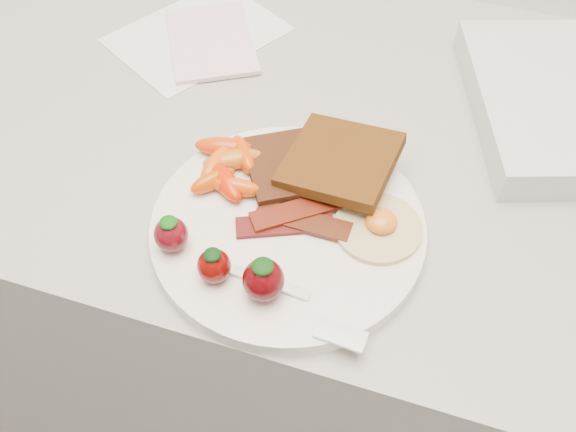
% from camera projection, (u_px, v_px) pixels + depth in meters
% --- Properties ---
extents(counter, '(2.00, 0.60, 0.90)m').
position_uv_depth(counter, '(317.00, 318.00, 1.09)').
color(counter, gray).
rests_on(counter, ground).
extents(plate, '(0.27, 0.27, 0.02)m').
position_uv_depth(plate, '(288.00, 228.00, 0.63)').
color(plate, white).
rests_on(plate, counter).
extents(toast_lower, '(0.12, 0.12, 0.01)m').
position_uv_depth(toast_lower, '(293.00, 166.00, 0.66)').
color(toast_lower, black).
rests_on(toast_lower, plate).
extents(toast_upper, '(0.12, 0.12, 0.02)m').
position_uv_depth(toast_upper, '(340.00, 161.00, 0.65)').
color(toast_upper, '#412209').
rests_on(toast_upper, toast_lower).
extents(fried_egg, '(0.10, 0.10, 0.02)m').
position_uv_depth(fried_egg, '(379.00, 226.00, 0.62)').
color(fried_egg, beige).
rests_on(fried_egg, plate).
extents(bacon_strips, '(0.11, 0.09, 0.01)m').
position_uv_depth(bacon_strips, '(295.00, 219.00, 0.62)').
color(bacon_strips, '#360A0D').
rests_on(bacon_strips, plate).
extents(baby_carrots, '(0.09, 0.10, 0.02)m').
position_uv_depth(baby_carrots, '(227.00, 166.00, 0.66)').
color(baby_carrots, '#B95C14').
rests_on(baby_carrots, plate).
extents(strawberries, '(0.13, 0.06, 0.05)m').
position_uv_depth(strawberries, '(223.00, 262.00, 0.57)').
color(strawberries, '#590810').
rests_on(strawberries, plate).
extents(fork, '(0.17, 0.05, 0.00)m').
position_uv_depth(fork, '(293.00, 302.00, 0.57)').
color(fork, white).
rests_on(fork, plate).
extents(paper_sheet, '(0.24, 0.26, 0.00)m').
position_uv_depth(paper_sheet, '(197.00, 35.00, 0.84)').
color(paper_sheet, white).
rests_on(paper_sheet, counter).
extents(notepad, '(0.17, 0.18, 0.01)m').
position_uv_depth(notepad, '(211.00, 41.00, 0.83)').
color(notepad, silver).
rests_on(notepad, paper_sheet).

